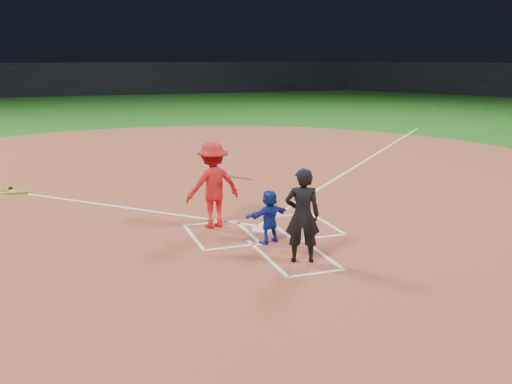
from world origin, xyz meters
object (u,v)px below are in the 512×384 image
object	(u,v)px
home_plate	(263,229)
on_deck_circle	(1,193)
catcher	(269,216)
umpire	(302,215)
batter_at_plate	(213,185)

from	to	relation	value
home_plate	on_deck_circle	size ratio (longest dim) A/B	0.35
home_plate	on_deck_circle	world-z (taller)	home_plate
home_plate	catcher	xyz separation A→B (m)	(-0.17, -0.87, 0.56)
catcher	umpire	world-z (taller)	umpire
home_plate	catcher	world-z (taller)	catcher
on_deck_circle	catcher	world-z (taller)	catcher
umpire	on_deck_circle	bearing A→B (deg)	-34.13
on_deck_circle	umpire	distance (m)	9.88
on_deck_circle	catcher	distance (m)	8.76
home_plate	umpire	bearing A→B (deg)	90.27
umpire	batter_at_plate	size ratio (longest dim) A/B	0.93
catcher	on_deck_circle	bearing A→B (deg)	-67.31
on_deck_circle	umpire	bearing A→B (deg)	-53.67
home_plate	catcher	bearing A→B (deg)	78.91
home_plate	umpire	world-z (taller)	umpire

